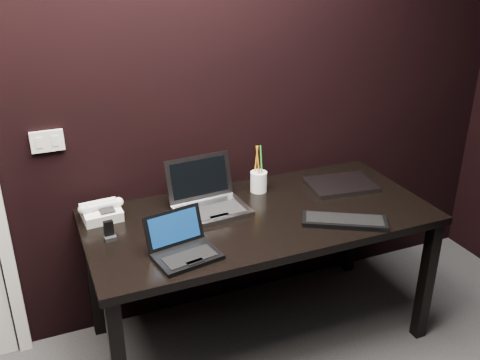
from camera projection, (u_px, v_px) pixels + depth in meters
name	position (u px, v px, depth m)	size (l,w,h in m)	color
wall_back	(173.00, 89.00, 2.64)	(4.00, 4.00, 0.00)	black
wall_switch	(47.00, 141.00, 2.48)	(0.15, 0.02, 0.10)	silver
desk	(260.00, 227.00, 2.67)	(1.70, 0.80, 0.74)	black
netbook	(183.00, 248.00, 2.28)	(0.30, 0.28, 0.17)	black
silver_laptop	(209.00, 201.00, 2.66)	(0.37, 0.34, 0.24)	#97979C
ext_keyboard	(344.00, 221.00, 2.55)	(0.41, 0.32, 0.03)	black
closed_laptop	(341.00, 185.00, 2.92)	(0.38, 0.30, 0.02)	gray
desk_phone	(101.00, 212.00, 2.57)	(0.22, 0.18, 0.11)	white
mobile_phone	(109.00, 233.00, 2.40)	(0.05, 0.05, 0.09)	black
pen_cup	(259.00, 181.00, 2.85)	(0.11, 0.11, 0.26)	white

